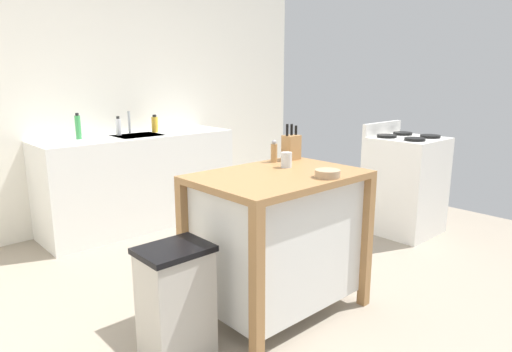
{
  "coord_description": "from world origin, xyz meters",
  "views": [
    {
      "loc": [
        -1.88,
        -1.72,
        1.48
      ],
      "look_at": [
        -0.01,
        0.34,
        0.85
      ],
      "focal_mm": 31.52,
      "sensor_mm": 36.0,
      "label": 1
    }
  ],
  "objects_px": {
    "trash_bin": "(176,303)",
    "bottle_spray_cleaner": "(155,124)",
    "bottle_hand_soap": "(118,126)",
    "sink_faucet": "(129,122)",
    "kitchen_island": "(278,236)",
    "bowl_ceramic_small": "(327,173)",
    "knife_block": "(291,147)",
    "drinking_cup": "(286,160)",
    "pepper_grinder": "(274,152)",
    "bottle_dish_soap": "(78,127)",
    "stove": "(405,184)"
  },
  "relations": [
    {
      "from": "bowl_ceramic_small",
      "to": "bottle_hand_soap",
      "type": "bearing_deg",
      "value": 92.23
    },
    {
      "from": "sink_faucet",
      "to": "pepper_grinder",
      "type": "bearing_deg",
      "value": -88.29
    },
    {
      "from": "knife_block",
      "to": "bottle_dish_soap",
      "type": "relative_size",
      "value": 1.07
    },
    {
      "from": "bottle_hand_soap",
      "to": "bottle_dish_soap",
      "type": "bearing_deg",
      "value": -178.36
    },
    {
      "from": "trash_bin",
      "to": "stove",
      "type": "xyz_separation_m",
      "value": [
        2.69,
        0.25,
        0.15
      ]
    },
    {
      "from": "bowl_ceramic_small",
      "to": "bottle_spray_cleaner",
      "type": "relative_size",
      "value": 0.83
    },
    {
      "from": "kitchen_island",
      "to": "bowl_ceramic_small",
      "type": "bearing_deg",
      "value": -63.1
    },
    {
      "from": "kitchen_island",
      "to": "bottle_hand_soap",
      "type": "xyz_separation_m",
      "value": [
        0.04,
        2.2,
        0.49
      ]
    },
    {
      "from": "knife_block",
      "to": "bottle_hand_soap",
      "type": "distance_m",
      "value": 1.97
    },
    {
      "from": "knife_block",
      "to": "bowl_ceramic_small",
      "type": "xyz_separation_m",
      "value": [
        -0.25,
        -0.52,
        -0.07
      ]
    },
    {
      "from": "bowl_ceramic_small",
      "to": "pepper_grinder",
      "type": "xyz_separation_m",
      "value": [
        0.1,
        0.54,
        0.05
      ]
    },
    {
      "from": "drinking_cup",
      "to": "bottle_dish_soap",
      "type": "relative_size",
      "value": 0.42
    },
    {
      "from": "bowl_ceramic_small",
      "to": "trash_bin",
      "type": "height_order",
      "value": "bowl_ceramic_small"
    },
    {
      "from": "trash_bin",
      "to": "bottle_hand_soap",
      "type": "relative_size",
      "value": 3.47
    },
    {
      "from": "drinking_cup",
      "to": "bowl_ceramic_small",
      "type": "bearing_deg",
      "value": -94.81
    },
    {
      "from": "kitchen_island",
      "to": "trash_bin",
      "type": "distance_m",
      "value": 0.77
    },
    {
      "from": "drinking_cup",
      "to": "bottle_hand_soap",
      "type": "xyz_separation_m",
      "value": [
        -0.13,
        2.11,
        0.04
      ]
    },
    {
      "from": "bottle_dish_soap",
      "to": "sink_faucet",
      "type": "bearing_deg",
      "value": 5.43
    },
    {
      "from": "stove",
      "to": "knife_block",
      "type": "bearing_deg",
      "value": 179.62
    },
    {
      "from": "drinking_cup",
      "to": "pepper_grinder",
      "type": "relative_size",
      "value": 0.65
    },
    {
      "from": "pepper_grinder",
      "to": "bottle_hand_soap",
      "type": "height_order",
      "value": "bottle_hand_soap"
    },
    {
      "from": "bowl_ceramic_small",
      "to": "trash_bin",
      "type": "distance_m",
      "value": 1.1
    },
    {
      "from": "kitchen_island",
      "to": "trash_bin",
      "type": "bearing_deg",
      "value": -179.92
    },
    {
      "from": "kitchen_island",
      "to": "sink_faucet",
      "type": "bearing_deg",
      "value": 85.6
    },
    {
      "from": "drinking_cup",
      "to": "sink_faucet",
      "type": "xyz_separation_m",
      "value": [
        0.01,
        2.15,
        0.07
      ]
    },
    {
      "from": "bottle_dish_soap",
      "to": "bottle_hand_soap",
      "type": "bearing_deg",
      "value": 1.64
    },
    {
      "from": "drinking_cup",
      "to": "bottle_spray_cleaner",
      "type": "relative_size",
      "value": 0.55
    },
    {
      "from": "knife_block",
      "to": "trash_bin",
      "type": "relative_size",
      "value": 0.4
    },
    {
      "from": "kitchen_island",
      "to": "stove",
      "type": "xyz_separation_m",
      "value": [
        1.95,
        0.25,
        -0.04
      ]
    },
    {
      "from": "sink_faucet",
      "to": "bottle_hand_soap",
      "type": "relative_size",
      "value": 1.21
    },
    {
      "from": "sink_faucet",
      "to": "bottle_dish_soap",
      "type": "relative_size",
      "value": 0.94
    },
    {
      "from": "sink_faucet",
      "to": "bottle_hand_soap",
      "type": "distance_m",
      "value": 0.14
    },
    {
      "from": "pepper_grinder",
      "to": "knife_block",
      "type": "bearing_deg",
      "value": -5.14
    },
    {
      "from": "knife_block",
      "to": "bottle_spray_cleaner",
      "type": "height_order",
      "value": "knife_block"
    },
    {
      "from": "trash_bin",
      "to": "sink_faucet",
      "type": "height_order",
      "value": "sink_faucet"
    },
    {
      "from": "sink_faucet",
      "to": "bottle_dish_soap",
      "type": "bearing_deg",
      "value": -174.57
    },
    {
      "from": "trash_bin",
      "to": "bottle_spray_cleaner",
      "type": "height_order",
      "value": "bottle_spray_cleaner"
    },
    {
      "from": "knife_block",
      "to": "sink_faucet",
      "type": "xyz_separation_m",
      "value": [
        -0.21,
        1.98,
        0.03
      ]
    },
    {
      "from": "kitchen_island",
      "to": "bottle_hand_soap",
      "type": "distance_m",
      "value": 2.25
    },
    {
      "from": "drinking_cup",
      "to": "trash_bin",
      "type": "xyz_separation_m",
      "value": [
        -0.91,
        -0.09,
        -0.63
      ]
    },
    {
      "from": "knife_block",
      "to": "pepper_grinder",
      "type": "bearing_deg",
      "value": 174.86
    },
    {
      "from": "bottle_hand_soap",
      "to": "pepper_grinder",
      "type": "bearing_deg",
      "value": -84.31
    },
    {
      "from": "knife_block",
      "to": "bowl_ceramic_small",
      "type": "relative_size",
      "value": 1.7
    },
    {
      "from": "sink_faucet",
      "to": "bottle_hand_soap",
      "type": "xyz_separation_m",
      "value": [
        -0.13,
        -0.04,
        -0.03
      ]
    },
    {
      "from": "knife_block",
      "to": "drinking_cup",
      "type": "bearing_deg",
      "value": -142.98
    },
    {
      "from": "trash_bin",
      "to": "bottle_spray_cleaner",
      "type": "distance_m",
      "value": 2.55
    },
    {
      "from": "pepper_grinder",
      "to": "kitchen_island",
      "type": "bearing_deg",
      "value": -130.2
    },
    {
      "from": "knife_block",
      "to": "sink_faucet",
      "type": "relative_size",
      "value": 1.14
    },
    {
      "from": "kitchen_island",
      "to": "drinking_cup",
      "type": "distance_m",
      "value": 0.48
    },
    {
      "from": "kitchen_island",
      "to": "bottle_dish_soap",
      "type": "relative_size",
      "value": 4.3
    }
  ]
}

